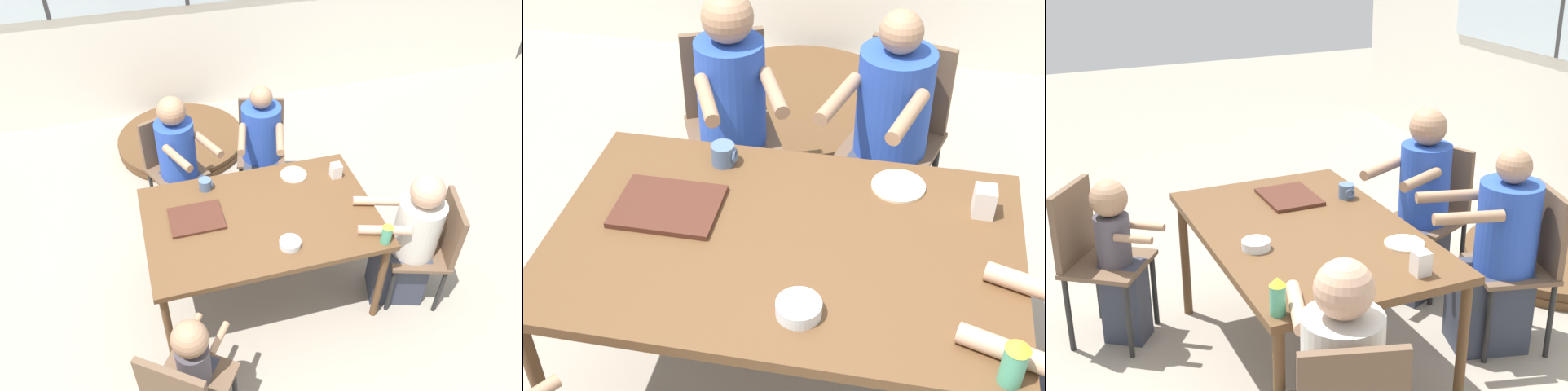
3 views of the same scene
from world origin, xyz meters
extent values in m
plane|color=gray|center=(0.00, 0.00, 0.00)|extent=(16.00, 16.00, 0.00)
cube|color=brown|center=(0.00, 0.00, 0.73)|extent=(1.52, 0.99, 0.04)
cylinder|color=brown|center=(-0.71, -0.44, 0.35)|extent=(0.05, 0.05, 0.71)
cylinder|color=brown|center=(-0.71, 0.44, 0.35)|extent=(0.05, 0.05, 0.71)
cylinder|color=brown|center=(0.71, 0.44, 0.35)|extent=(0.05, 0.05, 0.71)
cube|color=brown|center=(0.29, 1.04, 0.45)|extent=(0.49, 0.49, 0.03)
cube|color=brown|center=(0.34, 1.21, 0.67)|extent=(0.38, 0.14, 0.42)
cylinder|color=black|center=(0.41, 0.83, 0.22)|extent=(0.03, 0.03, 0.43)
cylinder|color=black|center=(0.08, 0.92, 0.22)|extent=(0.03, 0.03, 0.43)
cylinder|color=black|center=(0.50, 1.16, 0.22)|extent=(0.03, 0.03, 0.43)
cylinder|color=black|center=(0.18, 1.25, 0.22)|extent=(0.03, 0.03, 0.43)
cube|color=brown|center=(-0.44, 0.99, 0.45)|extent=(0.53, 0.53, 0.03)
cube|color=brown|center=(-0.51, 1.16, 0.67)|extent=(0.36, 0.19, 0.42)
cylinder|color=black|center=(-0.21, 0.90, 0.22)|extent=(0.03, 0.03, 0.43)
cylinder|color=black|center=(-0.52, 0.77, 0.22)|extent=(0.03, 0.03, 0.43)
cylinder|color=black|center=(-0.35, 1.21, 0.22)|extent=(0.03, 0.03, 0.43)
cylinder|color=black|center=(-0.66, 1.08, 0.22)|extent=(0.03, 0.03, 0.43)
cube|color=brown|center=(-0.63, -0.88, 0.45)|extent=(0.56, 0.56, 0.03)
cube|color=brown|center=(-0.74, -1.02, 0.67)|extent=(0.33, 0.25, 0.42)
cylinder|color=black|center=(-0.67, -0.64, 0.22)|extent=(0.03, 0.03, 0.43)
cylinder|color=black|center=(-0.39, -0.84, 0.22)|extent=(0.03, 0.03, 0.43)
cylinder|color=black|center=(-0.87, -0.92, 0.22)|extent=(0.03, 0.03, 0.43)
cylinder|color=black|center=(-0.59, -1.12, 0.22)|extent=(0.03, 0.03, 0.43)
cube|color=#333847|center=(0.27, 0.94, 0.23)|extent=(0.38, 0.45, 0.46)
cylinder|color=#284CB7|center=(0.28, 1.00, 0.70)|extent=(0.32, 0.32, 0.47)
sphere|color=#A37A5B|center=(0.28, 1.00, 1.02)|extent=(0.18, 0.18, 0.18)
cylinder|color=#A37A5B|center=(0.35, 0.70, 0.82)|extent=(0.15, 0.36, 0.06)
cylinder|color=#A37A5B|center=(0.07, 0.78, 0.82)|extent=(0.15, 0.36, 0.06)
cylinder|color=beige|center=(1.00, -0.31, 0.67)|extent=(0.30, 0.30, 0.42)
sphere|color=tan|center=(1.00, -0.31, 0.99)|extent=(0.22, 0.22, 0.22)
cylinder|color=tan|center=(0.71, -0.36, 0.77)|extent=(0.34, 0.16, 0.06)
cylinder|color=tan|center=(0.79, -0.10, 0.77)|extent=(0.34, 0.16, 0.06)
cube|color=#333847|center=(-0.39, 0.90, 0.23)|extent=(0.39, 0.44, 0.46)
cylinder|color=#284CB7|center=(-0.42, 0.95, 0.70)|extent=(0.30, 0.30, 0.48)
sphere|color=#A37A5B|center=(-0.42, 0.95, 1.05)|extent=(0.22, 0.22, 0.22)
cylinder|color=#A37A5B|center=(-0.19, 0.78, 0.83)|extent=(0.19, 0.33, 0.06)
cylinder|color=#A37A5B|center=(-0.44, 0.67, 0.83)|extent=(0.19, 0.33, 0.06)
cube|color=#333847|center=(-0.59, -0.82, 0.23)|extent=(0.26, 0.28, 0.46)
cylinder|color=#4C4751|center=(-0.61, -0.85, 0.59)|extent=(0.18, 0.18, 0.27)
sphere|color=#A37A5B|center=(-0.61, -0.85, 0.83)|extent=(0.20, 0.20, 0.20)
cylinder|color=#A37A5B|center=(-0.58, -0.67, 0.65)|extent=(0.15, 0.19, 0.04)
cylinder|color=#A37A5B|center=(-0.45, -0.77, 0.65)|extent=(0.15, 0.19, 0.04)
cube|color=#472319|center=(-0.41, 0.08, 0.76)|extent=(0.35, 0.28, 0.02)
cylinder|color=slate|center=(-0.30, 0.37, 0.79)|extent=(0.09, 0.09, 0.08)
torus|color=slate|center=(-0.25, 0.37, 0.79)|extent=(0.01, 0.06, 0.06)
cylinder|color=#4CA57F|center=(0.68, -0.43, 0.81)|extent=(0.06, 0.06, 0.13)
cone|color=gold|center=(0.68, -0.43, 0.89)|extent=(0.07, 0.07, 0.04)
cube|color=silver|center=(0.63, 0.25, 0.80)|extent=(0.07, 0.07, 0.11)
cylinder|color=silver|center=(0.10, -0.31, 0.77)|extent=(0.13, 0.13, 0.04)
cylinder|color=beige|center=(0.34, 0.35, 0.75)|extent=(0.19, 0.19, 0.01)
cylinder|color=brown|center=(-0.29, 1.97, 0.01)|extent=(1.24, 1.24, 0.03)
cylinder|color=brown|center=(-0.29, 1.97, 0.04)|extent=(1.26, 1.26, 0.03)
cylinder|color=brown|center=(-0.29, 1.97, 0.07)|extent=(1.24, 1.24, 0.03)
cylinder|color=brown|center=(-0.29, 1.97, 0.10)|extent=(1.26, 1.26, 0.03)
camera|label=1|loc=(-0.65, -2.32, 3.06)|focal=35.00mm
camera|label=2|loc=(0.33, -1.71, 2.30)|focal=50.00mm
camera|label=3|loc=(2.96, -1.34, 2.21)|focal=50.00mm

